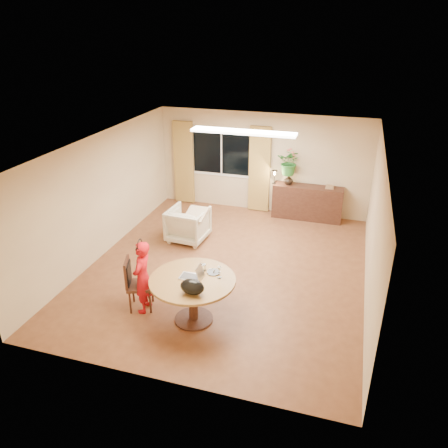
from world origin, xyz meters
name	(u,v)px	position (x,y,z in m)	size (l,w,h in m)	color
floor	(226,268)	(0.00, 0.00, 0.00)	(6.50, 6.50, 0.00)	brown
ceiling	(227,145)	(0.00, 0.00, 2.60)	(6.50, 6.50, 0.00)	white
wall_back	(262,163)	(0.00, 3.25, 1.30)	(5.50, 5.50, 0.00)	tan
wall_left	(102,195)	(-2.75, 0.00, 1.30)	(6.50, 6.50, 0.00)	tan
wall_right	(374,228)	(2.75, 0.00, 1.30)	(6.50, 6.50, 0.00)	tan
window	(222,152)	(-1.10, 3.23, 1.50)	(1.70, 0.03, 1.30)	white
curtain_left	(184,163)	(-2.15, 3.15, 1.15)	(0.55, 0.08, 2.25)	olive
curtain_right	(259,170)	(-0.05, 3.15, 1.15)	(0.55, 0.08, 2.25)	olive
ceiling_panel	(243,132)	(0.00, 1.20, 2.57)	(2.20, 0.35, 0.05)	white
dining_table	(193,288)	(-0.04, -1.81, 0.64)	(1.43, 1.43, 0.81)	brown
dining_chair	(140,284)	(-1.05, -1.74, 0.49)	(0.47, 0.43, 0.97)	black
child	(143,277)	(-0.97, -1.78, 0.66)	(0.32, 0.48, 1.33)	#B9160E
laptop	(190,271)	(-0.09, -1.76, 0.94)	(0.37, 0.25, 0.25)	#B7B7BC
tumbler	(204,268)	(0.04, -1.50, 0.87)	(0.08, 0.08, 0.12)	white
wine_glass	(219,272)	(0.37, -1.65, 0.92)	(0.07, 0.07, 0.21)	white
pot_lid	(214,272)	(0.23, -1.52, 0.83)	(0.23, 0.23, 0.04)	white
handbag	(192,287)	(0.11, -2.21, 0.94)	(0.39, 0.23, 0.26)	black
armchair	(188,224)	(-1.21, 0.98, 0.39)	(0.84, 0.87, 0.79)	#BDB296
throw	(196,211)	(-0.99, 0.90, 0.80)	(0.45, 0.55, 0.03)	beige
sideboard	(307,203)	(1.26, 3.01, 0.44)	(1.75, 0.43, 0.88)	black
vase	(288,180)	(0.74, 3.01, 1.00)	(0.24, 0.24, 0.25)	black
bouquet	(290,162)	(0.75, 3.01, 1.45)	(0.59, 0.51, 0.66)	#336B28
book_stack	(330,187)	(1.77, 3.01, 0.92)	(0.20, 0.15, 0.08)	#896346
desk_lamp	(274,177)	(0.39, 2.96, 1.06)	(0.15, 0.15, 0.37)	black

